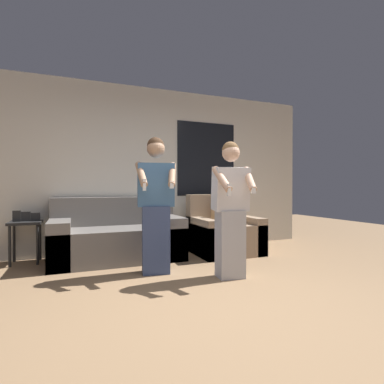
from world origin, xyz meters
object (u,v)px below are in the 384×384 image
at_px(person_right, 231,209).
at_px(side_table, 26,228).
at_px(armchair, 224,233).
at_px(person_left, 156,205).
at_px(couch, 118,238).

bearing_deg(person_right, side_table, 144.87).
bearing_deg(armchair, person_right, -114.31).
relative_size(side_table, person_right, 0.46).
relative_size(armchair, side_table, 1.36).
bearing_deg(person_left, person_right, -33.33).
distance_m(armchair, person_left, 1.57).
height_order(couch, side_table, couch).
relative_size(couch, side_table, 2.49).
distance_m(couch, side_table, 1.24).
bearing_deg(side_table, couch, -11.13).
bearing_deg(couch, person_left, -69.10).
xyz_separation_m(side_table, person_right, (2.30, -1.62, 0.31)).
relative_size(couch, armchair, 1.83).
distance_m(couch, person_left, 1.08).
xyz_separation_m(armchair, person_right, (-0.55, -1.21, 0.48)).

